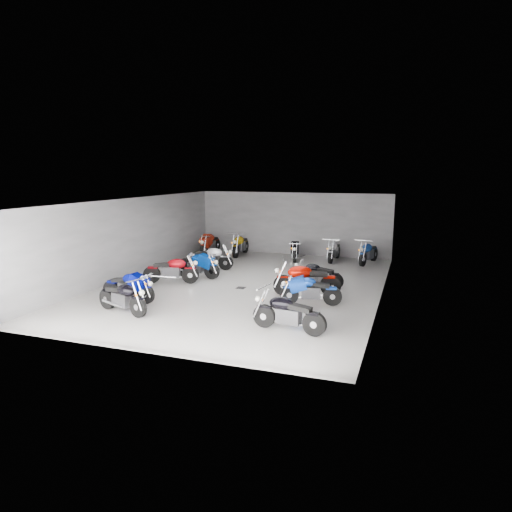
# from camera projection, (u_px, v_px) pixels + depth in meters

# --- Properties ---
(ground) EXTENTS (14.00, 14.00, 0.00)m
(ground) POSITION_uv_depth(u_px,v_px,m) (246.00, 285.00, 17.38)
(ground) COLOR #9D9A95
(ground) RESTS_ON ground
(wall_back) EXTENTS (10.00, 0.10, 3.20)m
(wall_back) POSITION_uv_depth(u_px,v_px,m) (293.00, 224.00, 23.59)
(wall_back) COLOR gray
(wall_back) RESTS_ON ground
(wall_left) EXTENTS (0.10, 14.00, 3.20)m
(wall_left) POSITION_uv_depth(u_px,v_px,m) (132.00, 237.00, 18.71)
(wall_left) COLOR gray
(wall_left) RESTS_ON ground
(wall_right) EXTENTS (0.10, 14.00, 3.20)m
(wall_right) POSITION_uv_depth(u_px,v_px,m) (383.00, 251.00, 15.47)
(wall_right) COLOR gray
(wall_right) RESTS_ON ground
(ceiling) EXTENTS (10.00, 14.00, 0.04)m
(ceiling) POSITION_uv_depth(u_px,v_px,m) (245.00, 200.00, 16.80)
(ceiling) COLOR black
(ceiling) RESTS_ON wall_back
(drain_grate) EXTENTS (0.32, 0.32, 0.01)m
(drain_grate) POSITION_uv_depth(u_px,v_px,m) (241.00, 288.00, 16.92)
(drain_grate) COLOR black
(drain_grate) RESTS_ON ground
(motorcycle_left_a) EXTENTS (2.05, 0.75, 0.93)m
(motorcycle_left_a) POSITION_uv_depth(u_px,v_px,m) (123.00, 297.00, 13.82)
(motorcycle_left_a) COLOR black
(motorcycle_left_a) RESTS_ON ground
(motorcycle_left_b) EXTENTS (2.08, 0.46, 0.91)m
(motorcycle_left_b) POSITION_uv_depth(u_px,v_px,m) (129.00, 287.00, 15.10)
(motorcycle_left_b) COLOR black
(motorcycle_left_b) RESTS_ON ground
(motorcycle_left_d) EXTENTS (2.12, 0.76, 0.95)m
(motorcycle_left_d) POSITION_uv_depth(u_px,v_px,m) (172.00, 270.00, 17.55)
(motorcycle_left_d) COLOR black
(motorcycle_left_d) RESTS_ON ground
(motorcycle_left_e) EXTENTS (2.11, 0.44, 0.93)m
(motorcycle_left_e) POSITION_uv_depth(u_px,v_px,m) (196.00, 265.00, 18.49)
(motorcycle_left_e) COLOR black
(motorcycle_left_e) RESTS_ON ground
(motorcycle_left_f) EXTENTS (2.16, 0.51, 0.95)m
(motorcycle_left_f) POSITION_uv_depth(u_px,v_px,m) (210.00, 258.00, 20.05)
(motorcycle_left_f) COLOR black
(motorcycle_left_f) RESTS_ON ground
(motorcycle_right_a) EXTENTS (2.11, 0.51, 0.93)m
(motorcycle_right_a) POSITION_uv_depth(u_px,v_px,m) (288.00, 313.00, 12.24)
(motorcycle_right_a) COLOR black
(motorcycle_right_a) RESTS_ON ground
(motorcycle_right_c) EXTENTS (1.98, 0.56, 0.88)m
(motorcycle_right_c) POSITION_uv_depth(u_px,v_px,m) (310.00, 290.00, 14.72)
(motorcycle_right_c) COLOR black
(motorcycle_right_c) RESTS_ON ground
(motorcycle_right_d) EXTENTS (2.29, 0.81, 1.03)m
(motorcycle_right_d) POSITION_uv_depth(u_px,v_px,m) (306.00, 280.00, 15.79)
(motorcycle_right_d) COLOR black
(motorcycle_right_d) RESTS_ON ground
(motorcycle_right_e) EXTENTS (1.97, 0.55, 0.87)m
(motorcycle_right_e) POSITION_uv_depth(u_px,v_px,m) (317.00, 274.00, 17.00)
(motorcycle_right_e) COLOR black
(motorcycle_right_e) RESTS_ON ground
(motorcycle_back_a) EXTENTS (0.49, 2.38, 1.05)m
(motorcycle_back_a) POSITION_uv_depth(u_px,v_px,m) (210.00, 244.00, 23.58)
(motorcycle_back_a) COLOR black
(motorcycle_back_a) RESTS_ON ground
(motorcycle_back_b) EXTENTS (0.48, 2.30, 1.01)m
(motorcycle_back_b) POSITION_uv_depth(u_px,v_px,m) (240.00, 245.00, 23.39)
(motorcycle_back_b) COLOR black
(motorcycle_back_b) RESTS_ON ground
(motorcycle_back_d) EXTENTS (0.56, 2.01, 0.89)m
(motorcycle_back_d) POSITION_uv_depth(u_px,v_px,m) (295.00, 250.00, 22.22)
(motorcycle_back_d) COLOR black
(motorcycle_back_d) RESTS_ON ground
(motorcycle_back_e) EXTENTS (0.43, 2.10, 0.92)m
(motorcycle_back_e) POSITION_uv_depth(u_px,v_px,m) (334.00, 251.00, 21.92)
(motorcycle_back_e) COLOR black
(motorcycle_back_e) RESTS_ON ground
(motorcycle_back_f) EXTENTS (0.68, 2.17, 0.97)m
(motorcycle_back_f) POSITION_uv_depth(u_px,v_px,m) (368.00, 253.00, 21.27)
(motorcycle_back_f) COLOR black
(motorcycle_back_f) RESTS_ON ground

